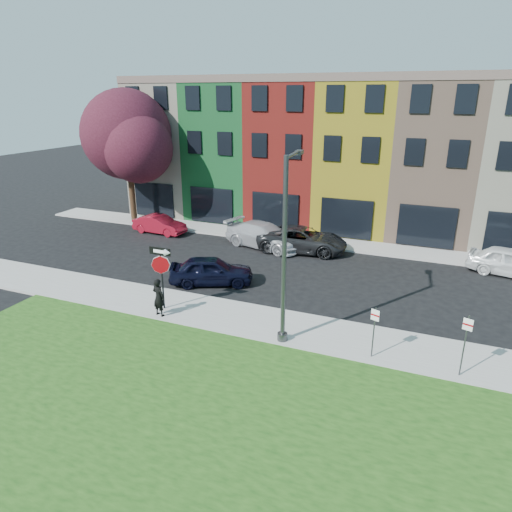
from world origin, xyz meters
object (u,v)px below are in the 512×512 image
at_px(man, 159,297).
at_px(sedan_near, 211,270).
at_px(street_lamp, 286,251).
at_px(stop_sign, 161,265).

xyz_separation_m(man, sedan_near, (0.34, 4.25, -0.25)).
distance_m(sedan_near, street_lamp, 7.32).
bearing_deg(man, sedan_near, -83.23).
bearing_deg(street_lamp, man, 177.23).
xyz_separation_m(sedan_near, street_lamp, (5.32, -4.02, 3.02)).
distance_m(stop_sign, sedan_near, 3.92).
bearing_deg(street_lamp, sedan_near, 137.88).
bearing_deg(stop_sign, man, -72.27).
height_order(man, sedan_near, man).
height_order(stop_sign, man, stop_sign).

